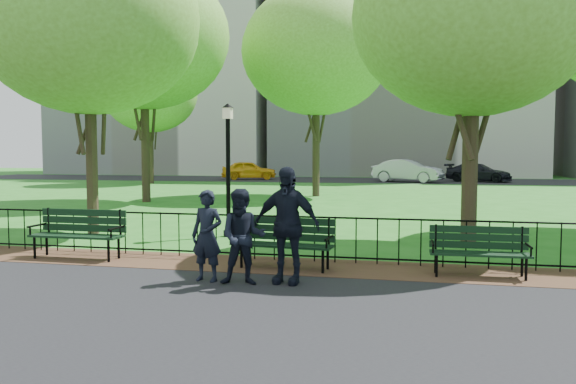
% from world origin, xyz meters
% --- Properties ---
extents(ground, '(120.00, 120.00, 0.00)m').
position_xyz_m(ground, '(0.00, 0.00, 0.00)').
color(ground, '#23681B').
extents(asphalt_path, '(60.00, 9.20, 0.01)m').
position_xyz_m(asphalt_path, '(0.00, -3.40, 0.01)').
color(asphalt_path, black).
rests_on(asphalt_path, ground).
extents(dirt_strip, '(60.00, 1.60, 0.01)m').
position_xyz_m(dirt_strip, '(0.00, 1.50, 0.01)').
color(dirt_strip, '#3D2819').
rests_on(dirt_strip, ground).
extents(far_street, '(70.00, 9.00, 0.01)m').
position_xyz_m(far_street, '(0.00, 35.00, 0.01)').
color(far_street, black).
rests_on(far_street, ground).
extents(iron_fence, '(24.06, 0.06, 1.00)m').
position_xyz_m(iron_fence, '(0.00, 2.00, 0.50)').
color(iron_fence, black).
rests_on(iron_fence, ground).
extents(apartment_west, '(22.00, 15.00, 26.00)m').
position_xyz_m(apartment_west, '(-22.00, 48.00, 13.00)').
color(apartment_west, beige).
rests_on(apartment_west, ground).
extents(apartment_mid, '(24.00, 15.00, 30.00)m').
position_xyz_m(apartment_mid, '(2.00, 48.00, 15.00)').
color(apartment_mid, '#B6B0A6').
rests_on(apartment_mid, ground).
extents(park_bench_main, '(1.96, 0.72, 1.00)m').
position_xyz_m(park_bench_main, '(0.24, 1.28, 0.62)').
color(park_bench_main, black).
rests_on(park_bench_main, ground).
extents(park_bench_left_a, '(1.88, 0.60, 1.06)m').
position_xyz_m(park_bench_left_a, '(-3.66, 1.39, 0.61)').
color(park_bench_left_a, black).
rests_on(park_bench_left_a, ground).
extents(park_bench_right_a, '(1.65, 0.53, 0.93)m').
position_xyz_m(park_bench_right_a, '(3.96, 1.38, 0.53)').
color(park_bench_right_a, black).
rests_on(park_bench_right_a, ground).
extents(lamppost, '(0.30, 0.30, 3.35)m').
position_xyz_m(lamppost, '(-1.71, 4.89, 1.83)').
color(lamppost, black).
rests_on(lamppost, ground).
extents(tree_near_w, '(5.70, 5.70, 7.94)m').
position_xyz_m(tree_near_w, '(-5.33, 4.58, 5.51)').
color(tree_near_w, '#2D2116').
rests_on(tree_near_w, ground).
extents(tree_near_e, '(5.36, 5.36, 7.47)m').
position_xyz_m(tree_near_e, '(4.08, 4.59, 5.18)').
color(tree_near_e, '#2D2116').
rests_on(tree_near_e, ground).
extents(tree_mid_w, '(7.27, 7.27, 10.14)m').
position_xyz_m(tree_mid_w, '(-8.37, 13.65, 7.04)').
color(tree_mid_w, '#2D2116').
rests_on(tree_mid_w, ground).
extents(tree_far_c, '(7.22, 7.22, 10.06)m').
position_xyz_m(tree_far_c, '(-1.76, 18.43, 6.99)').
color(tree_far_c, '#2D2116').
rests_on(tree_far_c, ground).
extents(tree_far_w, '(6.46, 6.46, 9.00)m').
position_xyz_m(tree_far_w, '(-14.68, 27.03, 6.25)').
color(tree_far_w, '#2D2116').
rests_on(tree_far_w, ground).
extents(person_left, '(0.60, 0.44, 1.50)m').
position_xyz_m(person_left, '(-0.45, 0.03, 0.76)').
color(person_left, black).
rests_on(person_left, asphalt_path).
extents(person_mid, '(0.81, 0.52, 1.54)m').
position_xyz_m(person_mid, '(0.20, -0.10, 0.78)').
color(person_mid, black).
rests_on(person_mid, asphalt_path).
extents(person_right, '(1.15, 0.59, 1.89)m').
position_xyz_m(person_right, '(0.85, 0.17, 0.96)').
color(person_right, black).
rests_on(person_right, asphalt_path).
extents(taxi, '(4.65, 3.05, 1.47)m').
position_xyz_m(taxi, '(-9.81, 34.07, 0.75)').
color(taxi, '#EEA914').
rests_on(taxi, far_street).
extents(sedan_silver, '(5.24, 3.14, 1.63)m').
position_xyz_m(sedan_silver, '(2.50, 32.68, 0.83)').
color(sedan_silver, '#A9ACB1').
rests_on(sedan_silver, far_street).
extents(sedan_dark, '(4.98, 3.37, 1.34)m').
position_xyz_m(sedan_dark, '(7.55, 34.22, 0.68)').
color(sedan_dark, black).
rests_on(sedan_dark, far_street).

